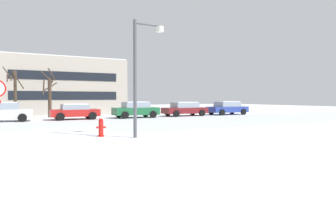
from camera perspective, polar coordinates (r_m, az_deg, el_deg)
ground_plane at (r=15.34m, az=-21.42°, el=-5.47°), size 120.00×120.00×0.00m
road_surface at (r=19.29m, az=-22.55°, el=-4.09°), size 80.00×9.98×0.00m
fire_hydrant at (r=13.94m, az=-13.03°, el=-4.18°), size 0.44×0.30×0.91m
street_lamp at (r=13.44m, az=-5.43°, el=7.65°), size 1.51×0.36×5.35m
parked_car_white at (r=25.44m, az=-29.84°, el=-1.16°), size 4.24×2.15×1.51m
parked_car_red at (r=25.68m, az=-17.81°, el=-1.20°), size 3.94×2.03×1.32m
parked_car_green at (r=26.80m, az=-6.34°, el=-0.89°), size 4.14×2.02×1.49m
parked_car_maroon at (r=29.34m, az=3.32°, el=-0.74°), size 4.57×2.06×1.42m
parked_car_blue at (r=32.36m, az=11.57°, el=-0.55°), size 4.49×2.15×1.46m
tree_far_left at (r=29.47m, az=-22.28°, el=1.93°), size 1.56×1.58×4.60m
tree_far_mid at (r=28.65m, az=-27.89°, el=2.29°), size 1.72×1.60×4.56m
building_far_left at (r=37.73m, az=-20.39°, el=3.33°), size 13.55×10.49×6.32m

